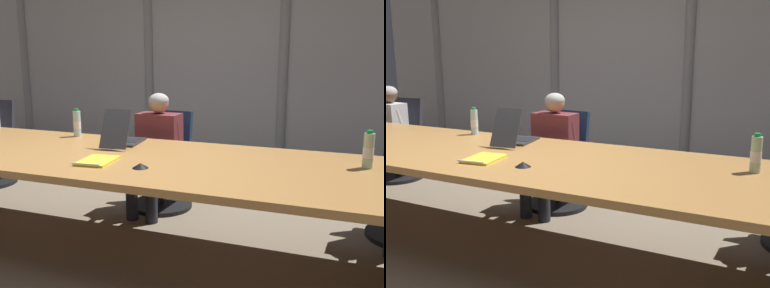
% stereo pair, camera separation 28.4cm
% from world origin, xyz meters
% --- Properties ---
extents(ground_plane, '(15.60, 15.60, 0.00)m').
position_xyz_m(ground_plane, '(0.00, 0.00, 0.00)').
color(ground_plane, '#7F705B').
extents(conference_table, '(5.05, 1.30, 0.75)m').
position_xyz_m(conference_table, '(0.00, 0.00, 0.62)').
color(conference_table, '#B77F42').
rests_on(conference_table, ground_plane).
extents(curtain_backdrop, '(7.80, 0.17, 2.63)m').
position_xyz_m(curtain_backdrop, '(0.00, 2.63, 1.31)').
color(curtain_backdrop, '#B2B2B7').
rests_on(curtain_backdrop, ground_plane).
extents(laptop_left_mid, '(0.29, 0.53, 0.31)m').
position_xyz_m(laptop_left_mid, '(-0.02, 0.33, 0.81)').
color(laptop_left_mid, '#2D2D33').
rests_on(laptop_left_mid, conference_table).
extents(office_chair_left_end, '(0.60, 0.60, 0.96)m').
position_xyz_m(office_chair_left_end, '(-2.18, 1.01, 0.35)').
color(office_chair_left_end, '#2D2D38').
rests_on(office_chair_left_end, ground_plane).
extents(office_chair_left_mid, '(0.60, 0.60, 0.93)m').
position_xyz_m(office_chair_left_mid, '(0.03, 1.01, 0.34)').
color(office_chair_left_mid, navy).
rests_on(office_chair_left_mid, ground_plane).
extents(person_left_mid, '(0.43, 0.55, 1.13)m').
position_xyz_m(person_left_mid, '(0.02, 0.85, 0.64)').
color(person_left_mid, brown).
rests_on(person_left_mid, ground_plane).
extents(water_bottle_primary, '(0.07, 0.07, 0.26)m').
position_xyz_m(water_bottle_primary, '(1.85, 0.25, 0.87)').
color(water_bottle_primary, '#ADD1B2').
rests_on(water_bottle_primary, conference_table).
extents(water_bottle_secondary, '(0.07, 0.07, 0.25)m').
position_xyz_m(water_bottle_secondary, '(-0.60, 0.51, 0.87)').
color(water_bottle_secondary, silver).
rests_on(water_bottle_secondary, conference_table).
extents(conference_mic_right_side, '(0.11, 0.11, 0.03)m').
position_xyz_m(conference_mic_right_side, '(0.44, -0.28, 0.77)').
color(conference_mic_right_side, black).
rests_on(conference_mic_right_side, conference_table).
extents(spiral_notepad, '(0.25, 0.33, 0.03)m').
position_xyz_m(spiral_notepad, '(0.09, -0.24, 0.76)').
color(spiral_notepad, yellow).
rests_on(spiral_notepad, conference_table).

